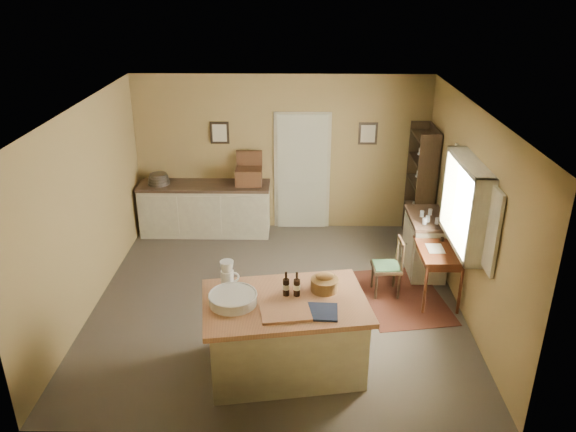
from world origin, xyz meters
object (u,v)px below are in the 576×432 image
work_island (284,333)px  sideboard (206,207)px  desk_chair (386,267)px  shelving_unit (423,186)px  writing_desk (438,255)px  right_cabinet (425,243)px

work_island → sideboard: work_island is taller
work_island → desk_chair: 2.17m
desk_chair → shelving_unit: shelving_unit is taller
writing_desk → shelving_unit: bearing=85.4°
desk_chair → shelving_unit: size_ratio=0.43×
sideboard → shelving_unit: shelving_unit is taller
work_island → right_cabinet: work_island is taller
desk_chair → right_cabinet: size_ratio=0.84×
right_cabinet → shelving_unit: size_ratio=0.51×
work_island → sideboard: size_ratio=0.88×
work_island → writing_desk: work_island is taller
right_cabinet → shelving_unit: bearing=82.2°
desk_chair → sideboard: bearing=142.3°
work_island → writing_desk: (2.07, 1.57, 0.19)m
desk_chair → shelving_unit: bearing=62.7°
right_cabinet → shelving_unit: (0.15, 1.11, 0.52)m
sideboard → right_cabinet: (3.51, -1.32, -0.02)m
writing_desk → desk_chair: desk_chair is taller
desk_chair → right_cabinet: (0.67, 0.68, 0.04)m
sideboard → shelving_unit: 3.70m
work_island → right_cabinet: 3.13m
work_island → sideboard: 3.94m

